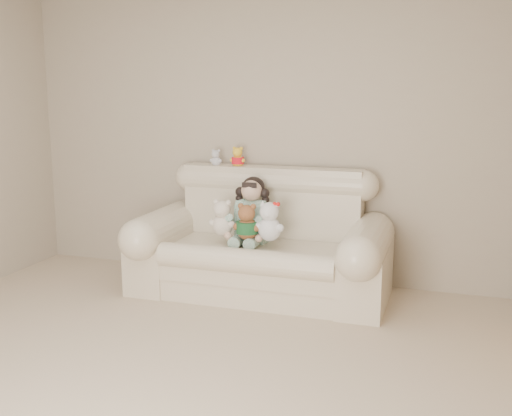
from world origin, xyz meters
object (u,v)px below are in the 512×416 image
object	(u,v)px
sofa	(260,234)
cream_teddy	(222,214)
brown_teddy	(247,218)
white_cat	(270,217)
seated_child	(252,209)

from	to	relation	value
sofa	cream_teddy	xyz separation A→B (m)	(-0.29, -0.10, 0.16)
sofa	brown_teddy	world-z (taller)	sofa
brown_teddy	cream_teddy	size ratio (longest dim) A/B	0.97
brown_teddy	cream_teddy	world-z (taller)	cream_teddy
white_cat	brown_teddy	bearing A→B (deg)	-165.77
seated_child	cream_teddy	size ratio (longest dim) A/B	1.57
sofa	brown_teddy	bearing A→B (deg)	-111.09
brown_teddy	sofa	bearing A→B (deg)	57.27
sofa	white_cat	xyz separation A→B (m)	(0.13, -0.14, 0.18)
brown_teddy	white_cat	world-z (taller)	white_cat
brown_teddy	cream_teddy	bearing A→B (deg)	155.20
white_cat	sofa	bearing A→B (deg)	142.09
seated_child	cream_teddy	xyz separation A→B (m)	(-0.20, -0.18, -0.02)
sofa	brown_teddy	xyz separation A→B (m)	(-0.06, -0.15, 0.16)
seated_child	white_cat	xyz separation A→B (m)	(0.22, -0.22, -0.01)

